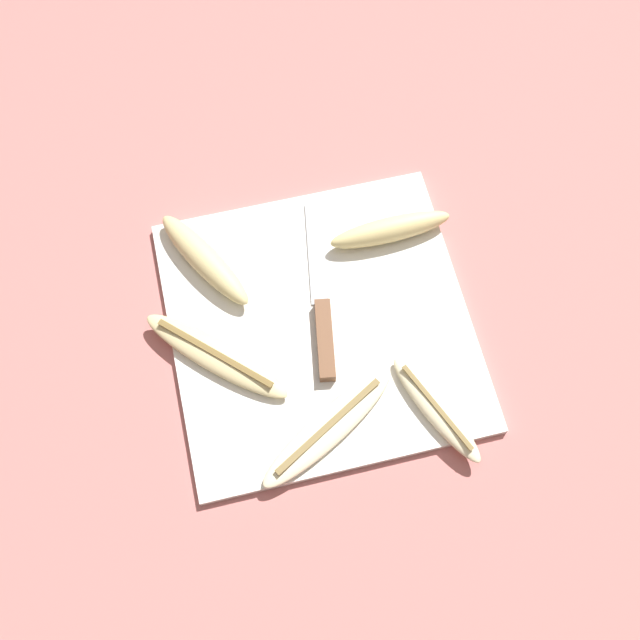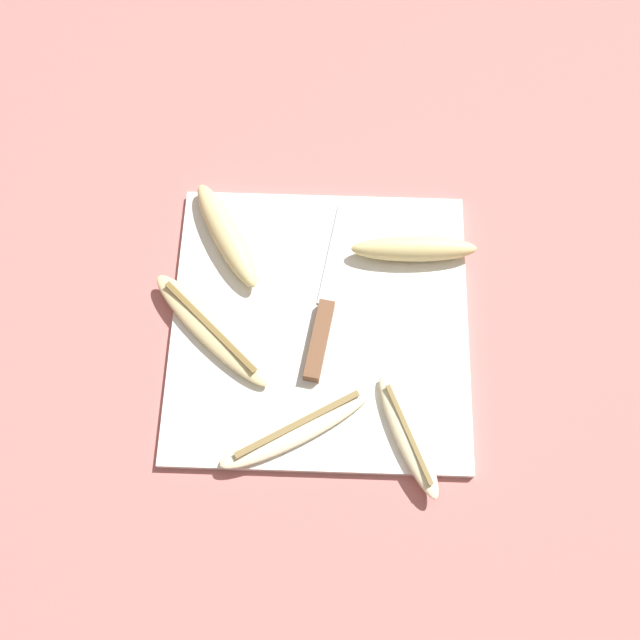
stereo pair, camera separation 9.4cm
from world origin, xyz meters
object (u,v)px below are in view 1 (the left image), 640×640
banana_mellow_near (216,356)px  banana_spotted_left (205,259)px  banana_bright_far (328,428)px  banana_pale_long (436,409)px  banana_golden_short (390,230)px  knife (321,321)px

banana_mellow_near → banana_spotted_left: bearing=85.8°
banana_bright_far → banana_pale_long: banana_pale_long is taller
banana_golden_short → banana_spotted_left: 0.25m
banana_pale_long → banana_golden_short: banana_golden_short is taller
banana_spotted_left → banana_golden_short: bearing=-3.2°
banana_bright_far → banana_mellow_near: (-0.11, 0.12, 0.00)m
banana_bright_far → banana_spotted_left: size_ratio=1.20×
knife → banana_bright_far: same height
banana_golden_short → banana_spotted_left: banana_golden_short is taller
knife → banana_pale_long: banana_pale_long is taller
banana_pale_long → banana_spotted_left: size_ratio=0.96×
knife → banana_spotted_left: size_ratio=1.52×
banana_pale_long → banana_mellow_near: same height
banana_bright_far → banana_mellow_near: banana_mellow_near is taller
knife → banana_mellow_near: 0.14m
knife → banana_bright_far: bearing=-90.5°
banana_bright_far → banana_pale_long: (0.13, -0.01, 0.00)m
banana_golden_short → banana_mellow_near: bearing=-155.3°
banana_golden_short → banana_mellow_near: banana_golden_short is taller
banana_bright_far → banana_golden_short: (0.14, 0.24, 0.01)m
banana_pale_long → banana_spotted_left: 0.35m
banana_bright_far → banana_mellow_near: size_ratio=1.12×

